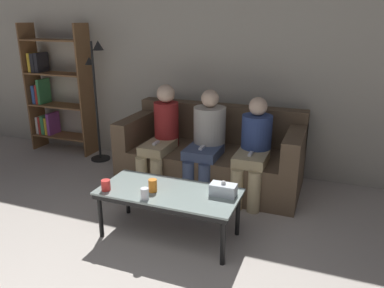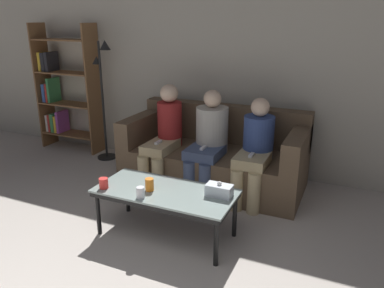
# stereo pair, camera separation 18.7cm
# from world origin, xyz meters

# --- Properties ---
(wall_back) EXTENTS (12.00, 0.06, 2.60)m
(wall_back) POSITION_xyz_m (0.00, 3.54, 1.30)
(wall_back) COLOR #B7B2A3
(wall_back) RESTS_ON ground_plane
(couch) EXTENTS (2.05, 0.94, 0.88)m
(couch) POSITION_xyz_m (0.00, 2.99, 0.32)
(couch) COLOR brown
(couch) RESTS_ON ground_plane
(coffee_table) EXTENTS (1.23, 0.57, 0.44)m
(coffee_table) POSITION_xyz_m (0.01, 1.74, 0.40)
(coffee_table) COLOR #8C9E99
(coffee_table) RESTS_ON ground_plane
(cup_near_left) EXTENTS (0.07, 0.07, 0.10)m
(cup_near_left) POSITION_xyz_m (-0.11, 1.52, 0.49)
(cup_near_left) COLOR silver
(cup_near_left) RESTS_ON coffee_table
(cup_near_right) EXTENTS (0.08, 0.08, 0.09)m
(cup_near_right) POSITION_xyz_m (-0.50, 1.55, 0.49)
(cup_near_right) COLOR red
(cup_near_right) RESTS_ON coffee_table
(cup_far_center) EXTENTS (0.07, 0.07, 0.11)m
(cup_far_center) POSITION_xyz_m (-0.11, 1.68, 0.50)
(cup_far_center) COLOR orange
(cup_far_center) RESTS_ON coffee_table
(tissue_box) EXTENTS (0.22, 0.12, 0.13)m
(tissue_box) POSITION_xyz_m (0.48, 1.83, 0.50)
(tissue_box) COLOR silver
(tissue_box) RESTS_ON coffee_table
(bookshelf) EXTENTS (0.95, 0.32, 1.81)m
(bookshelf) POSITION_xyz_m (-2.52, 3.31, 0.85)
(bookshelf) COLOR brown
(bookshelf) RESTS_ON ground_plane
(standing_lamp) EXTENTS (0.31, 0.26, 1.61)m
(standing_lamp) POSITION_xyz_m (-1.67, 3.16, 0.98)
(standing_lamp) COLOR black
(standing_lamp) RESTS_ON ground_plane
(seated_person_left_end) EXTENTS (0.31, 0.68, 1.16)m
(seated_person_left_end) POSITION_xyz_m (-0.53, 2.75, 0.61)
(seated_person_left_end) COLOR tan
(seated_person_left_end) RESTS_ON ground_plane
(seated_person_mid_left) EXTENTS (0.36, 0.66, 1.14)m
(seated_person_mid_left) POSITION_xyz_m (0.00, 2.79, 0.61)
(seated_person_mid_left) COLOR #47567A
(seated_person_mid_left) RESTS_ON ground_plane
(seated_person_mid_right) EXTENTS (0.32, 0.66, 1.09)m
(seated_person_mid_right) POSITION_xyz_m (0.53, 2.77, 0.59)
(seated_person_mid_right) COLOR tan
(seated_person_mid_right) RESTS_ON ground_plane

